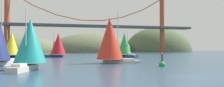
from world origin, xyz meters
TOP-DOWN VIEW (x-y plane):
  - ground_plane at (0.00, 0.00)m, footprint 360.00×360.00m
  - headland_left at (-55.00, 135.00)m, footprint 79.88×44.00m
  - headland_right at (60.00, 135.00)m, footprint 55.39×44.00m
  - headland_center at (5.00, 135.00)m, footprint 65.20×44.00m
  - suspension_bridge at (0.00, 95.00)m, footprint 123.32×6.00m
  - sailboat_green_sail at (6.18, 47.33)m, footprint 6.62×8.53m
  - sailboat_crimson_sail at (-16.36, 52.40)m, footprint 9.31×6.10m
  - sailboat_yellow_sail at (-31.10, 52.06)m, footprint 7.94×5.08m
  - sailboat_scarlet_sail at (-4.48, 21.58)m, footprint 9.60×6.08m
  - sailboat_teal_sail at (-18.76, 11.34)m, footprint 5.69×7.98m
  - channel_buoy at (2.81, 12.34)m, footprint 1.10×1.10m

SIDE VIEW (x-z plane):
  - ground_plane at x=0.00m, z-range 0.00..0.00m
  - headland_left at x=-55.00m, z-range -12.63..12.63m
  - headland_right at x=60.00m, z-range -20.23..20.23m
  - headland_center at x=5.00m, z-range -14.28..14.28m
  - channel_buoy at x=2.81m, z-range -0.95..1.69m
  - sailboat_teal_sail at x=-18.76m, z-range -0.32..8.45m
  - sailboat_crimson_sail at x=-16.36m, z-range -0.19..8.91m
  - sailboat_green_sail at x=6.18m, z-range 0.09..8.91m
  - sailboat_yellow_sail at x=-31.10m, z-range -0.08..9.12m
  - sailboat_scarlet_sail at x=-4.48m, z-range -0.46..10.64m
  - suspension_bridge at x=0.00m, z-range -0.68..32.89m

